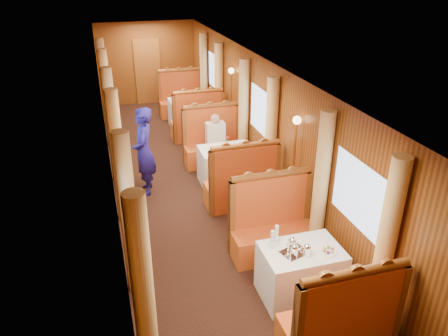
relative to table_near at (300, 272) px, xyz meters
name	(u,v)px	position (x,y,z in m)	size (l,w,h in m)	color
floor	(190,187)	(-0.75, 3.50, -0.38)	(3.00, 12.00, 0.01)	black
ceiling	(186,63)	(-0.75, 3.50, 2.12)	(3.00, 12.00, 0.01)	silver
wall_far	(147,63)	(-0.75, 9.50, 0.88)	(3.00, 2.50, 0.01)	brown
wall_left	(108,137)	(-2.25, 3.50, 0.88)	(12.00, 2.50, 0.01)	brown
wall_right	(262,121)	(0.75, 3.50, 0.88)	(12.00, 2.50, 0.01)	brown
doorway_far	(148,72)	(-0.75, 9.47, 0.62)	(0.80, 0.04, 2.00)	brown
table_near	(300,272)	(0.00, 0.00, 0.00)	(1.05, 0.72, 0.75)	white
banquette_near_fwd	(339,324)	(0.00, -1.01, 0.05)	(1.30, 0.55, 1.34)	#A82712
banquette_near_aft	(272,229)	(0.00, 1.01, 0.05)	(1.30, 0.55, 1.34)	#A82712
table_mid	(226,166)	(0.00, 3.50, 0.00)	(1.05, 0.72, 0.75)	white
banquette_mid_fwd	(242,186)	(0.00, 2.49, 0.05)	(1.30, 0.55, 1.34)	#A82712
banquette_mid_aft	(213,145)	(0.00, 4.51, 0.05)	(1.30, 0.55, 1.34)	#A82712
table_far	(189,113)	(0.00, 7.00, 0.00)	(1.05, 0.72, 0.75)	white
banquette_far_fwd	(198,123)	(0.00, 5.99, 0.05)	(1.30, 0.55, 1.34)	#A82712
banquette_far_aft	(182,101)	(0.00, 8.01, 0.05)	(1.30, 0.55, 1.34)	#A82712
tea_tray	(294,253)	(-0.13, -0.04, 0.38)	(0.34, 0.26, 0.01)	silver
teapot_left	(294,252)	(-0.17, -0.10, 0.45)	(0.17, 0.13, 0.14)	silver
teapot_right	(307,251)	(-0.01, -0.13, 0.44)	(0.17, 0.13, 0.14)	silver
teapot_back	(292,245)	(-0.13, 0.04, 0.45)	(0.18, 0.13, 0.14)	silver
fruit_plate	(328,251)	(0.30, -0.14, 0.39)	(0.23, 0.23, 0.05)	white
cup_inboard	(272,241)	(-0.37, 0.15, 0.48)	(0.08, 0.08, 0.26)	white
cup_outboard	(276,236)	(-0.27, 0.25, 0.48)	(0.08, 0.08, 0.26)	white
rose_vase_mid	(227,140)	(0.03, 3.52, 0.55)	(0.06, 0.06, 0.36)	silver
rose_vase_far	(189,93)	(0.01, 7.03, 0.55)	(0.06, 0.06, 0.36)	silver
window_left_near	(123,232)	(-2.24, 0.00, 1.07)	(1.20, 0.90, 0.01)	#96ADCE
curtain_left_near_a	(144,297)	(-2.13, -0.78, 0.80)	(0.22, 0.22, 2.35)	#E4BB74
curtain_left_near_b	(129,216)	(-2.13, 0.78, 0.80)	(0.22, 0.22, 2.35)	#E4BB74
window_right_near	(359,195)	(0.74, 0.00, 1.07)	(1.20, 0.90, 0.01)	#96ADCE
curtain_right_near_a	(385,249)	(0.63, -0.78, 0.80)	(0.22, 0.22, 2.35)	#E4BB74
curtain_right_near_b	(321,188)	(0.63, 0.78, 0.80)	(0.22, 0.22, 2.35)	#E4BB74
window_left_mid	(107,127)	(-2.24, 3.50, 1.07)	(1.20, 0.90, 0.01)	#96ADCE
curtain_left_mid_a	(118,157)	(-2.13, 2.72, 0.80)	(0.22, 0.22, 2.35)	#E4BB74
curtain_left_mid_b	(112,126)	(-2.13, 4.28, 0.80)	(0.22, 0.22, 2.35)	#E4BB74
window_right_mid	(262,112)	(0.74, 3.50, 1.07)	(1.20, 0.90, 0.01)	#96ADCE
curtain_right_mid_a	(271,140)	(0.63, 2.72, 0.80)	(0.22, 0.22, 2.35)	#E4BB74
curtain_right_mid_b	(244,114)	(0.63, 4.28, 0.80)	(0.22, 0.22, 2.35)	#E4BB74
window_left_far	(100,80)	(-2.24, 7.00, 1.07)	(1.20, 0.90, 0.01)	#96ADCE
curtain_left_far_a	(107,99)	(-2.13, 6.22, 0.80)	(0.22, 0.22, 2.35)	#E4BB74
curtain_left_far_b	(104,83)	(-2.13, 7.78, 0.80)	(0.22, 0.22, 2.35)	#E4BB74
window_right_far	(215,72)	(0.74, 7.00, 1.07)	(1.20, 0.90, 0.01)	#96ADCE
curtain_right_far_a	(219,90)	(0.63, 6.22, 0.80)	(0.22, 0.22, 2.35)	#E4BB74
curtain_right_far_b	(204,76)	(0.63, 7.78, 0.80)	(0.22, 0.22, 2.35)	#E4BB74
sconce_left_fore	(120,170)	(-2.15, 1.75, 1.01)	(0.14, 0.14, 1.95)	#BF8C3F
sconce_right_fore	(295,149)	(0.65, 1.75, 1.01)	(0.14, 0.14, 1.95)	#BF8C3F
sconce_left_aft	(107,102)	(-2.15, 5.25, 1.01)	(0.14, 0.14, 1.95)	#BF8C3F
sconce_right_aft	(231,92)	(0.65, 5.25, 1.01)	(0.14, 0.14, 1.95)	#BF8C3F
steward	(144,152)	(-1.62, 3.55, 0.49)	(0.63, 0.41, 1.73)	navy
passenger	(216,136)	(0.00, 4.27, 0.37)	(0.40, 0.44, 0.76)	beige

